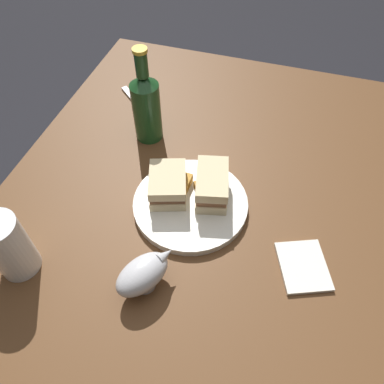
{
  "coord_description": "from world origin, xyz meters",
  "views": [
    {
      "loc": [
        -0.5,
        -0.15,
        1.38
      ],
      "look_at": [
        -0.02,
        0.0,
        0.75
      ],
      "focal_mm": 35.08,
      "sensor_mm": 36.0,
      "label": 1
    }
  ],
  "objects_px": {
    "gravy_boat": "(143,274)",
    "sandwich_half_right": "(168,185)",
    "napkin": "(303,266)",
    "sandwich_half_left": "(212,186)",
    "fork": "(138,104)",
    "plate": "(189,204)",
    "cider_bottle": "(146,105)",
    "pint_glass": "(10,249)"
  },
  "relations": [
    {
      "from": "gravy_boat",
      "to": "sandwich_half_right",
      "type": "bearing_deg",
      "value": 6.86
    },
    {
      "from": "sandwich_half_right",
      "to": "napkin",
      "type": "height_order",
      "value": "sandwich_half_right"
    },
    {
      "from": "sandwich_half_left",
      "to": "fork",
      "type": "xyz_separation_m",
      "value": [
        0.26,
        0.28,
        -0.05
      ]
    },
    {
      "from": "plate",
      "to": "sandwich_half_left",
      "type": "distance_m",
      "value": 0.07
    },
    {
      "from": "plate",
      "to": "cider_bottle",
      "type": "distance_m",
      "value": 0.26
    },
    {
      "from": "gravy_boat",
      "to": "napkin",
      "type": "height_order",
      "value": "gravy_boat"
    },
    {
      "from": "sandwich_half_right",
      "to": "napkin",
      "type": "bearing_deg",
      "value": -105.65
    },
    {
      "from": "plate",
      "to": "fork",
      "type": "xyz_separation_m",
      "value": [
        0.29,
        0.24,
        -0.01
      ]
    },
    {
      "from": "cider_bottle",
      "to": "plate",
      "type": "bearing_deg",
      "value": -138.57
    },
    {
      "from": "gravy_boat",
      "to": "napkin",
      "type": "relative_size",
      "value": 1.15
    },
    {
      "from": "pint_glass",
      "to": "napkin",
      "type": "bearing_deg",
      "value": -73.49
    },
    {
      "from": "gravy_boat",
      "to": "fork",
      "type": "xyz_separation_m",
      "value": [
        0.49,
        0.22,
        -0.04
      ]
    },
    {
      "from": "plate",
      "to": "cider_bottle",
      "type": "bearing_deg",
      "value": 41.43
    },
    {
      "from": "plate",
      "to": "pint_glass",
      "type": "distance_m",
      "value": 0.36
    },
    {
      "from": "sandwich_half_right",
      "to": "pint_glass",
      "type": "relative_size",
      "value": 0.86
    },
    {
      "from": "sandwich_half_right",
      "to": "plate",
      "type": "bearing_deg",
      "value": -99.72
    },
    {
      "from": "napkin",
      "to": "pint_glass",
      "type": "bearing_deg",
      "value": 106.51
    },
    {
      "from": "gravy_boat",
      "to": "cider_bottle",
      "type": "xyz_separation_m",
      "value": [
        0.39,
        0.14,
        0.06
      ]
    },
    {
      "from": "sandwich_half_left",
      "to": "napkin",
      "type": "distance_m",
      "value": 0.25
    },
    {
      "from": "gravy_boat",
      "to": "fork",
      "type": "height_order",
      "value": "gravy_boat"
    },
    {
      "from": "pint_glass",
      "to": "napkin",
      "type": "distance_m",
      "value": 0.55
    },
    {
      "from": "cider_bottle",
      "to": "fork",
      "type": "distance_m",
      "value": 0.16
    },
    {
      "from": "sandwich_half_left",
      "to": "cider_bottle",
      "type": "relative_size",
      "value": 0.51
    },
    {
      "from": "cider_bottle",
      "to": "fork",
      "type": "bearing_deg",
      "value": 35.56
    },
    {
      "from": "sandwich_half_left",
      "to": "pint_glass",
      "type": "bearing_deg",
      "value": 130.26
    },
    {
      "from": "plate",
      "to": "sandwich_half_right",
      "type": "bearing_deg",
      "value": 80.28
    },
    {
      "from": "pint_glass",
      "to": "fork",
      "type": "height_order",
      "value": "pint_glass"
    },
    {
      "from": "sandwich_half_left",
      "to": "cider_bottle",
      "type": "distance_m",
      "value": 0.26
    },
    {
      "from": "gravy_boat",
      "to": "fork",
      "type": "bearing_deg",
      "value": 23.59
    },
    {
      "from": "sandwich_half_left",
      "to": "cider_bottle",
      "type": "bearing_deg",
      "value": 52.78
    },
    {
      "from": "sandwich_half_right",
      "to": "napkin",
      "type": "relative_size",
      "value": 1.1
    },
    {
      "from": "sandwich_half_left",
      "to": "sandwich_half_right",
      "type": "xyz_separation_m",
      "value": [
        -0.02,
        0.09,
        -0.0
      ]
    },
    {
      "from": "plate",
      "to": "pint_glass",
      "type": "bearing_deg",
      "value": 130.83
    },
    {
      "from": "sandwich_half_left",
      "to": "fork",
      "type": "distance_m",
      "value": 0.39
    },
    {
      "from": "sandwich_half_left",
      "to": "pint_glass",
      "type": "height_order",
      "value": "pint_glass"
    },
    {
      "from": "sandwich_half_left",
      "to": "sandwich_half_right",
      "type": "height_order",
      "value": "sandwich_half_left"
    },
    {
      "from": "sandwich_half_right",
      "to": "fork",
      "type": "xyz_separation_m",
      "value": [
        0.28,
        0.19,
        -0.04
      ]
    },
    {
      "from": "plate",
      "to": "sandwich_half_right",
      "type": "distance_m",
      "value": 0.06
    },
    {
      "from": "sandwich_half_left",
      "to": "napkin",
      "type": "height_order",
      "value": "sandwich_half_left"
    },
    {
      "from": "plate",
      "to": "sandwich_half_left",
      "type": "bearing_deg",
      "value": -53.69
    },
    {
      "from": "sandwich_half_left",
      "to": "sandwich_half_right",
      "type": "bearing_deg",
      "value": 103.29
    },
    {
      "from": "plate",
      "to": "gravy_boat",
      "type": "bearing_deg",
      "value": 172.79
    }
  ]
}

